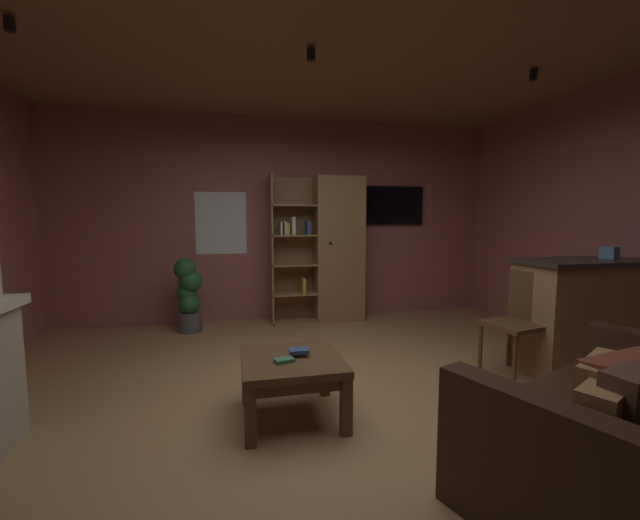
{
  "coord_description": "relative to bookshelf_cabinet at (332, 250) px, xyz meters",
  "views": [
    {
      "loc": [
        -0.7,
        -2.7,
        1.37
      ],
      "look_at": [
        0.0,
        0.4,
        1.05
      ],
      "focal_mm": 22.03,
      "sensor_mm": 36.0,
      "label": 1
    }
  ],
  "objects": [
    {
      "name": "floor",
      "position": [
        -0.64,
        -2.48,
        -0.98
      ],
      "size": [
        5.99,
        5.45,
        0.02
      ],
      "primitive_type": "cube",
      "color": "#A37A4C",
      "rests_on": "ground"
    },
    {
      "name": "wall_back",
      "position": [
        -0.64,
        0.27,
        0.41
      ],
      "size": [
        6.11,
        0.06,
        2.76
      ],
      "primitive_type": "cube",
      "color": "#9E5B56",
      "rests_on": "ground"
    },
    {
      "name": "ceiling",
      "position": [
        -0.64,
        -2.48,
        1.8
      ],
      "size": [
        5.99,
        5.45,
        0.02
      ],
      "primitive_type": "cube",
      "color": "#8E6B47"
    },
    {
      "name": "window_pane_back",
      "position": [
        -1.47,
        0.24,
        0.36
      ],
      "size": [
        0.66,
        0.01,
        0.82
      ],
      "primitive_type": "cube",
      "color": "white"
    },
    {
      "name": "bookshelf_cabinet",
      "position": [
        0.0,
        0.0,
        0.0
      ],
      "size": [
        1.26,
        0.41,
        1.95
      ],
      "color": "#997047",
      "rests_on": "ground"
    },
    {
      "name": "kitchen_bar_counter",
      "position": [
        1.91,
        -2.28,
        -0.46
      ],
      "size": [
        1.43,
        0.6,
        1.02
      ],
      "color": "#997047",
      "rests_on": "ground"
    },
    {
      "name": "tissue_box",
      "position": [
        2.05,
        -2.27,
        0.1
      ],
      "size": [
        0.15,
        0.15,
        0.11
      ],
      "primitive_type": "cube",
      "rotation": [
        0.0,
        0.0,
        0.32
      ],
      "color": "#598CBF",
      "rests_on": "kitchen_bar_counter"
    },
    {
      "name": "leather_couch",
      "position": [
        0.54,
        -3.76,
        -0.66
      ],
      "size": [
        1.84,
        1.44,
        0.84
      ],
      "color": "#382116",
      "rests_on": "ground"
    },
    {
      "name": "coffee_table",
      "position": [
        -0.95,
        -2.59,
        -0.63
      ],
      "size": [
        0.69,
        0.68,
        0.43
      ],
      "color": "brown",
      "rests_on": "ground"
    },
    {
      "name": "table_book_0",
      "position": [
        -1.01,
        -2.66,
        -0.53
      ],
      "size": [
        0.14,
        0.11,
        0.03
      ],
      "primitive_type": "cube",
      "rotation": [
        0.0,
        0.0,
        0.26
      ],
      "color": "#387247",
      "rests_on": "coffee_table"
    },
    {
      "name": "table_book_1",
      "position": [
        -0.9,
        -2.57,
        -0.51
      ],
      "size": [
        0.14,
        0.09,
        0.03
      ],
      "primitive_type": "cube",
      "rotation": [
        0.0,
        0.0,
        -0.02
      ],
      "color": "#2D4C8C",
      "rests_on": "coffee_table"
    },
    {
      "name": "dining_chair",
      "position": [
        1.13,
        -2.27,
        -0.44
      ],
      "size": [
        0.5,
        0.5,
        0.92
      ],
      "color": "brown",
      "rests_on": "ground"
    },
    {
      "name": "potted_floor_plant",
      "position": [
        -1.87,
        -0.2,
        -0.5
      ],
      "size": [
        0.33,
        0.3,
        0.92
      ],
      "color": "#4C4C51",
      "rests_on": "ground"
    },
    {
      "name": "wall_mounted_tv",
      "position": [
        0.94,
        0.21,
        0.61
      ],
      "size": [
        0.99,
        0.06,
        0.56
      ],
      "color": "black"
    },
    {
      "name": "track_light_spot_0",
      "position": [
        -2.77,
        -1.99,
        1.72
      ],
      "size": [
        0.07,
        0.07,
        0.09
      ],
      "primitive_type": "cylinder",
      "color": "black"
    },
    {
      "name": "track_light_spot_1",
      "position": [
        -0.68,
        -1.97,
        1.72
      ],
      "size": [
        0.07,
        0.07,
        0.09
      ],
      "primitive_type": "cylinder",
      "color": "black"
    },
    {
      "name": "track_light_spot_2",
      "position": [
        1.39,
        -1.97,
        1.72
      ],
      "size": [
        0.07,
        0.07,
        0.09
      ],
      "primitive_type": "cylinder",
      "color": "black"
    }
  ]
}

